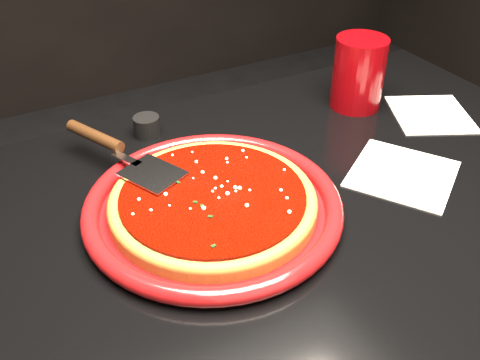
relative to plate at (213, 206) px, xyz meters
name	(u,v)px	position (x,y,z in m)	size (l,w,h in m)	color
plate	(213,206)	(0.00, 0.00, 0.00)	(0.37, 0.37, 0.03)	maroon
pizza_crust	(213,204)	(0.00, 0.00, 0.00)	(0.30, 0.30, 0.01)	brown
pizza_crust_rim	(213,199)	(0.00, 0.00, 0.01)	(0.30, 0.30, 0.02)	brown
pizza_sauce	(213,196)	(0.00, 0.00, 0.02)	(0.26, 0.26, 0.01)	#640700
parmesan_dusting	(213,192)	(0.00, 0.00, 0.02)	(0.26, 0.26, 0.01)	beige
basil_flecks	(213,193)	(0.00, 0.00, 0.02)	(0.23, 0.23, 0.00)	black
pizza_server	(122,151)	(-0.08, 0.15, 0.03)	(0.08, 0.29, 0.02)	silver
cup	(358,73)	(0.39, 0.17, 0.05)	(0.10, 0.10, 0.14)	#7A0408
napkin_a	(403,174)	(0.31, -0.06, -0.01)	(0.15, 0.15, 0.00)	silver
napkin_b	(431,114)	(0.49, 0.07, -0.01)	(0.14, 0.15, 0.00)	silver
ramekin	(147,126)	(-0.01, 0.25, 0.00)	(0.05, 0.05, 0.04)	black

